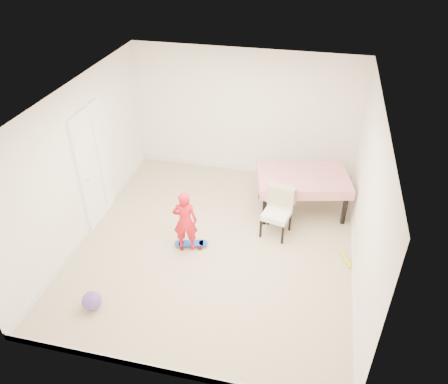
% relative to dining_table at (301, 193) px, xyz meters
% --- Properties ---
extents(ground, '(5.00, 5.00, 0.00)m').
position_rel_dining_table_xyz_m(ground, '(-1.30, -1.31, -0.38)').
color(ground, tan).
rests_on(ground, ground).
extents(ceiling, '(4.50, 5.00, 0.04)m').
position_rel_dining_table_xyz_m(ceiling, '(-1.30, -1.31, 2.20)').
color(ceiling, silver).
rests_on(ceiling, wall_back).
extents(wall_back, '(4.50, 0.04, 2.60)m').
position_rel_dining_table_xyz_m(wall_back, '(-1.30, 1.17, 0.92)').
color(wall_back, white).
rests_on(wall_back, ground).
extents(wall_front, '(4.50, 0.04, 2.60)m').
position_rel_dining_table_xyz_m(wall_front, '(-1.30, -3.79, 0.92)').
color(wall_front, white).
rests_on(wall_front, ground).
extents(wall_left, '(0.04, 5.00, 2.60)m').
position_rel_dining_table_xyz_m(wall_left, '(-3.53, -1.31, 0.92)').
color(wall_left, white).
rests_on(wall_left, ground).
extents(wall_right, '(0.04, 5.00, 2.60)m').
position_rel_dining_table_xyz_m(wall_right, '(0.93, -1.31, 0.92)').
color(wall_right, white).
rests_on(wall_right, ground).
extents(door, '(0.11, 0.94, 2.11)m').
position_rel_dining_table_xyz_m(door, '(-3.52, -1.01, 0.65)').
color(door, white).
rests_on(door, ground).
extents(baseboard_back, '(4.50, 0.02, 0.12)m').
position_rel_dining_table_xyz_m(baseboard_back, '(-1.30, 1.18, -0.32)').
color(baseboard_back, white).
rests_on(baseboard_back, ground).
extents(baseboard_front, '(4.50, 0.02, 0.12)m').
position_rel_dining_table_xyz_m(baseboard_front, '(-1.30, -3.80, -0.32)').
color(baseboard_front, white).
rests_on(baseboard_front, ground).
extents(baseboard_left, '(0.02, 5.00, 0.12)m').
position_rel_dining_table_xyz_m(baseboard_left, '(-3.54, -1.31, -0.32)').
color(baseboard_left, white).
rests_on(baseboard_left, ground).
extents(baseboard_right, '(0.02, 5.00, 0.12)m').
position_rel_dining_table_xyz_m(baseboard_right, '(0.94, -1.31, -0.32)').
color(baseboard_right, white).
rests_on(baseboard_right, ground).
extents(dining_table, '(1.80, 1.36, 0.75)m').
position_rel_dining_table_xyz_m(dining_table, '(0.00, 0.00, 0.00)').
color(dining_table, red).
rests_on(dining_table, ground).
extents(dining_chair, '(0.60, 0.66, 0.89)m').
position_rel_dining_table_xyz_m(dining_chair, '(-0.36, -0.80, 0.07)').
color(dining_chair, white).
rests_on(dining_chair, ground).
extents(skateboard, '(0.59, 0.33, 0.08)m').
position_rel_dining_table_xyz_m(skateboard, '(-1.68, -1.46, -0.33)').
color(skateboard, blue).
rests_on(skateboard, ground).
extents(child, '(0.44, 0.33, 1.09)m').
position_rel_dining_table_xyz_m(child, '(-1.74, -1.52, 0.17)').
color(child, red).
rests_on(child, ground).
extents(balloon, '(0.28, 0.28, 0.28)m').
position_rel_dining_table_xyz_m(balloon, '(-2.67, -3.04, -0.24)').
color(balloon, '#6746A9').
rests_on(balloon, ground).
extents(foam_toy, '(0.21, 0.39, 0.06)m').
position_rel_dining_table_xyz_m(foam_toy, '(0.85, -1.23, -0.35)').
color(foam_toy, yellow).
rests_on(foam_toy, ground).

